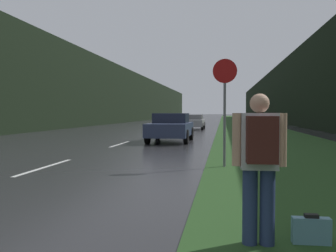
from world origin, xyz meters
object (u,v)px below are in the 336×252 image
object	(u,v)px
stop_sign	(225,102)
hitchhiker_with_backpack	(260,159)
car_passing_near	(171,127)
car_passing_far	(193,122)
suitcase	(311,231)

from	to	relation	value
stop_sign	hitchhiker_with_backpack	bearing A→B (deg)	-86.45
car_passing_near	stop_sign	bearing A→B (deg)	108.07
stop_sign	car_passing_near	distance (m)	8.53
stop_sign	car_passing_near	size ratio (longest dim) A/B	0.68
car_passing_far	car_passing_near	bearing A→B (deg)	90.00
hitchhiker_with_backpack	car_passing_near	bearing A→B (deg)	100.04
hitchhiker_with_backpack	car_passing_far	distance (m)	27.33
stop_sign	car_passing_far	xyz separation A→B (m)	(-2.63, 21.53, -1.08)
car_passing_near	hitchhiker_with_backpack	bearing A→B (deg)	102.26
hitchhiker_with_backpack	car_passing_far	bearing A→B (deg)	94.03
car_passing_far	hitchhiker_with_backpack	bearing A→B (deg)	96.25
car_passing_far	stop_sign	bearing A→B (deg)	96.96
suitcase	car_passing_far	bearing A→B (deg)	95.26
hitchhiker_with_backpack	car_passing_near	size ratio (longest dim) A/B	0.39
hitchhiker_with_backpack	suitcase	distance (m)	0.99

